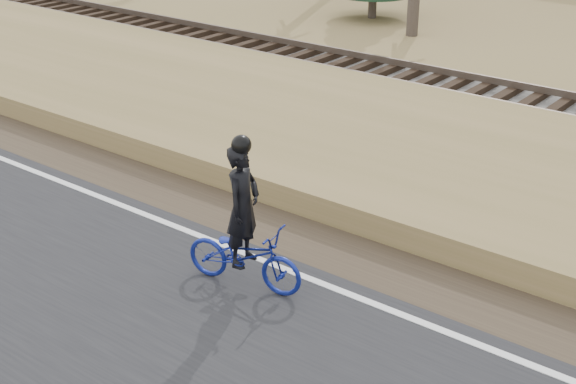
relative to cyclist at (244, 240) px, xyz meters
The scene contains 8 objects.
ground 2.73m from the cyclist, 169.97° to the left, with size 120.00×120.00×0.00m, color olive.
road 3.37m from the cyclist, 141.67° to the right, with size 120.00×6.00×0.06m, color black.
edge_line 2.75m from the cyclist, 165.73° to the left, with size 120.00×0.12×0.01m, color silver.
shoulder 3.16m from the cyclist, 147.33° to the left, with size 120.00×1.60×0.04m, color #473A2B.
embankment 5.35m from the cyclist, 119.02° to the left, with size 120.00×5.00×0.44m, color olive.
ballast 8.86m from the cyclist, 106.99° to the left, with size 120.00×3.00×0.45m, color slate.
railroad 8.85m from the cyclist, 106.99° to the left, with size 120.00×2.40×0.29m.
cyclist is the anchor object (origin of this frame).
Camera 1 is at (8.81, -7.52, 5.72)m, focal length 50.00 mm.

